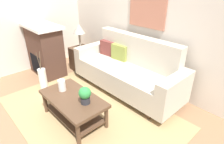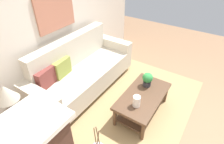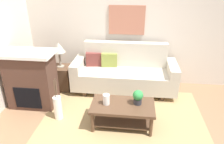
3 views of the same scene
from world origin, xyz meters
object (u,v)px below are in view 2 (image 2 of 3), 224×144
throw_pillow_olive (62,68)px  coffee_table (143,100)px  table_lamp (6,95)px  throw_pillow_maroon (46,78)px  couch (82,71)px  framed_painting (56,11)px  potted_plant_tabletop (147,79)px  side_table (23,131)px  tabletop_vase (137,101)px

throw_pillow_olive → coffee_table: (0.41, -1.42, -0.37)m
table_lamp → throw_pillow_olive: bearing=12.3°
throw_pillow_maroon → table_lamp: 0.83m
couch → framed_painting: 1.20m
potted_plant_tabletop → side_table: bearing=147.3°
tabletop_vase → side_table: bearing=135.6°
throw_pillow_olive → framed_painting: framed_painting is taller
tabletop_vase → potted_plant_tabletop: potted_plant_tabletop is taller
potted_plant_tabletop → table_lamp: bearing=147.3°
coffee_table → potted_plant_tabletop: potted_plant_tabletop is taller
potted_plant_tabletop → framed_painting: 1.98m
potted_plant_tabletop → side_table: size_ratio=0.47×
couch → coffee_table: bearing=-87.7°
couch → coffee_table: (0.05, -1.30, -0.12)m
throw_pillow_olive → table_lamp: 1.16m
couch → tabletop_vase: 1.33m
coffee_table → table_lamp: table_lamp is taller
couch → framed_painting: bearing=90.0°
tabletop_vase → couch: bearing=80.0°
throw_pillow_olive → side_table: (-1.09, -0.24, -0.40)m
couch → coffee_table: 1.30m
throw_pillow_maroon → throw_pillow_olive: 0.36m
throw_pillow_olive → couch: bearing=-19.1°
coffee_table → potted_plant_tabletop: bearing=12.6°
throw_pillow_olive → table_lamp: (-1.09, -0.24, 0.31)m
couch → potted_plant_tabletop: couch is taller
table_lamp → framed_painting: framed_painting is taller
throw_pillow_maroon → framed_painting: 1.17m
throw_pillow_olive → tabletop_vase: size_ratio=1.95×
throw_pillow_maroon → framed_painting: bearing=25.3°
tabletop_vase → table_lamp: 1.77m
potted_plant_tabletop → side_table: (-1.76, 1.13, -0.29)m
coffee_table → framed_painting: bearing=91.7°
side_table → table_lamp: table_lamp is taller
couch → framed_painting: size_ratio=2.82×
table_lamp → framed_painting: bearing=21.7°
throw_pillow_olive → table_lamp: bearing=-167.7°
couch → potted_plant_tabletop: bearing=-76.0°
framed_painting → side_table: bearing=-158.3°
coffee_table → tabletop_vase: size_ratio=5.95×
throw_pillow_maroon → tabletop_vase: bearing=-71.1°
potted_plant_tabletop → coffee_table: bearing=-167.4°
throw_pillow_olive → tabletop_vase: bearing=-84.8°
side_table → framed_painting: (1.45, 0.58, 1.25)m
throw_pillow_olive → table_lamp: size_ratio=0.63×
tabletop_vase → framed_painting: framed_painting is taller
tabletop_vase → framed_painting: (0.23, 1.77, 1.01)m
couch → coffee_table: size_ratio=2.09×
tabletop_vase → side_table: size_ratio=0.33×
throw_pillow_maroon → tabletop_vase: size_ratio=1.95×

